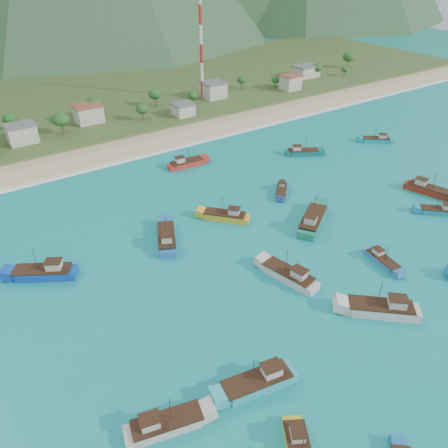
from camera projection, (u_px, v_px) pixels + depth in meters
ground at (297, 265)px, 92.17m from camera, size 600.00×600.00×0.00m
beach at (139, 145)px, 147.18m from camera, size 400.00×18.00×1.20m
land at (79, 100)px, 189.65m from camera, size 400.00×110.00×2.40m
surf_line at (151, 154)px, 140.56m from camera, size 400.00×2.50×0.08m
village at (125, 109)px, 164.83m from camera, size 202.89×25.83×7.52m
vegetation at (84, 116)px, 156.25m from camera, size 275.79×25.72×8.59m
radio_tower at (201, 44)px, 175.34m from camera, size 1.20×1.20×43.25m
boat_0 at (44, 273)px, 88.30m from camera, size 12.75×9.67×7.46m
boat_1 at (312, 221)px, 104.62m from camera, size 13.93×11.03×8.23m
boat_2 at (226, 216)px, 106.95m from camera, size 10.05×10.61×6.67m
boat_3 at (289, 276)px, 87.61m from camera, size 6.21×12.66×7.19m
boat_6 at (382, 309)px, 79.47m from camera, size 12.17×11.52×7.65m
boat_10 at (166, 425)px, 60.56m from camera, size 11.59×5.88×6.58m
boat_12 at (186, 164)px, 132.67m from camera, size 11.48×3.96×6.68m
boat_15 at (428, 190)px, 118.23m from camera, size 6.78×12.55×7.11m
boat_17 at (258, 383)px, 66.22m from camera, size 12.55×5.71×7.15m
boat_18 at (302, 153)px, 139.92m from camera, size 10.84×7.96×6.30m
boat_19 at (382, 261)px, 92.37m from camera, size 4.03×9.12×5.20m
boat_21 at (281, 191)px, 118.70m from camera, size 7.77×7.85×5.04m
boat_22 at (376, 140)px, 148.99m from camera, size 9.51×8.56×5.86m
boat_24 at (167, 239)px, 98.59m from camera, size 8.62×12.81×7.34m
boat_25 at (439, 211)px, 109.36m from camera, size 8.81×8.63×5.63m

